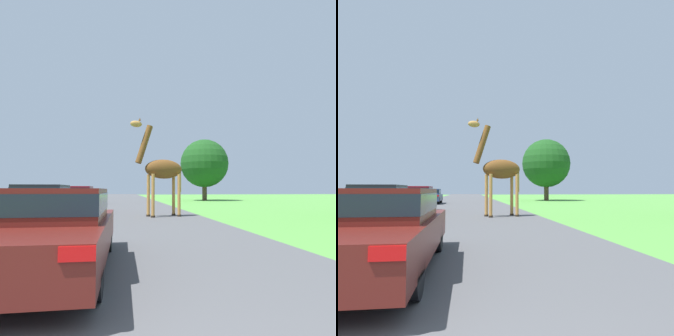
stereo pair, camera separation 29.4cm
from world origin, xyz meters
The scene contains 8 objects.
road centered at (0.00, 30.00, 0.00)m, with size 7.98×120.00×0.00m.
giraffe_near_road centered at (2.02, 13.77, 2.24)m, with size 2.64×1.20×4.60m.
car_lead_maroon centered at (-0.83, 4.67, 0.68)m, with size 1.72×4.55×1.27m.
car_queue_right centered at (-2.84, 27.57, 0.72)m, with size 1.97×4.17×1.34m.
car_queue_left centered at (-2.65, 11.17, 0.76)m, with size 1.78×4.37×1.43m.
car_far_ahead centered at (-2.32, 17.26, 0.77)m, with size 1.73×4.32×1.45m.
tree_right_cluster centered at (9.71, 33.97, 4.37)m, with size 5.66×5.66×7.22m.
sign_post centered at (-5.32, 16.50, 0.99)m, with size 0.70×0.08×1.42m.
Camera 1 is at (0.25, -0.25, 1.25)m, focal length 32.00 mm.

